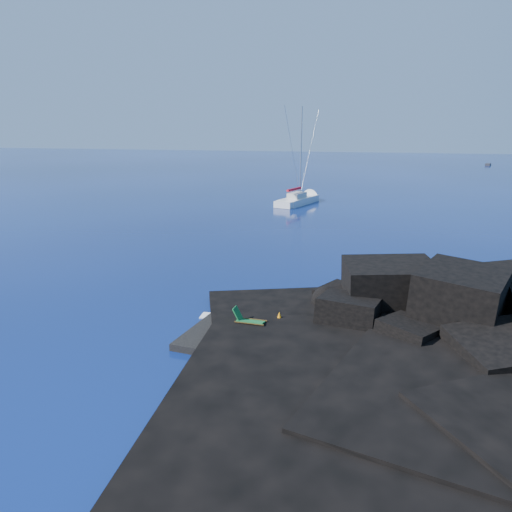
{
  "coord_description": "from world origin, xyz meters",
  "views": [
    {
      "loc": [
        9.77,
        -22.17,
        10.4
      ],
      "look_at": [
        1.21,
        9.17,
        2.0
      ],
      "focal_mm": 35.0,
      "sensor_mm": 36.0,
      "label": 1
    }
  ],
  "objects_px": {
    "deck_chair": "(251,317)",
    "distant_boat_a": "(488,165)",
    "sunbather": "(261,330)",
    "sailboat": "(298,204)",
    "marker_cone": "(279,317)"
  },
  "relations": [
    {
      "from": "deck_chair",
      "to": "sunbather",
      "type": "distance_m",
      "value": 0.98
    },
    {
      "from": "deck_chair",
      "to": "sunbather",
      "type": "relative_size",
      "value": 0.94
    },
    {
      "from": "sailboat",
      "to": "distant_boat_a",
      "type": "relative_size",
      "value": 3.31
    },
    {
      "from": "sailboat",
      "to": "marker_cone",
      "type": "distance_m",
      "value": 44.9
    },
    {
      "from": "marker_cone",
      "to": "distant_boat_a",
      "type": "relative_size",
      "value": 0.15
    },
    {
      "from": "sunbather",
      "to": "distant_boat_a",
      "type": "distance_m",
      "value": 135.57
    },
    {
      "from": "sailboat",
      "to": "sunbather",
      "type": "xyz_separation_m",
      "value": [
        6.64,
        -45.95,
        0.52
      ]
    },
    {
      "from": "distant_boat_a",
      "to": "sunbather",
      "type": "bearing_deg",
      "value": -89.12
    },
    {
      "from": "sunbather",
      "to": "deck_chair",
      "type": "bearing_deg",
      "value": 144.78
    },
    {
      "from": "sailboat",
      "to": "deck_chair",
      "type": "bearing_deg",
      "value": -66.92
    },
    {
      "from": "sailboat",
      "to": "deck_chair",
      "type": "xyz_separation_m",
      "value": [
        5.95,
        -45.37,
        0.91
      ]
    },
    {
      "from": "deck_chair",
      "to": "marker_cone",
      "type": "bearing_deg",
      "value": 41.79
    },
    {
      "from": "sunbather",
      "to": "distant_boat_a",
      "type": "bearing_deg",
      "value": 81.5
    },
    {
      "from": "deck_chair",
      "to": "distant_boat_a",
      "type": "height_order",
      "value": "deck_chair"
    },
    {
      "from": "sailboat",
      "to": "deck_chair",
      "type": "distance_m",
      "value": 45.77
    }
  ]
}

